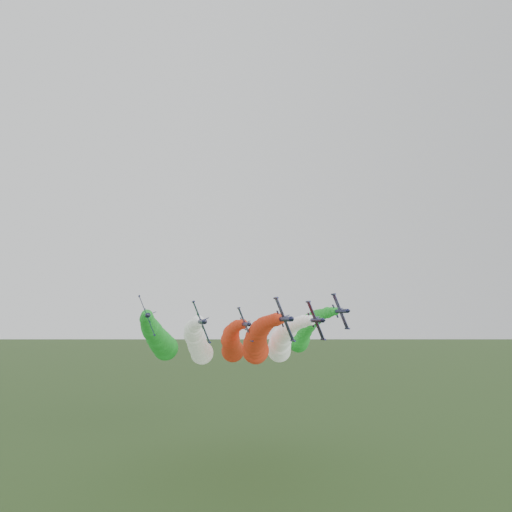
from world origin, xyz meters
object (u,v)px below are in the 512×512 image
at_px(jet_inner_left, 198,343).
at_px(jet_outer_left, 158,338).
at_px(jet_inner_right, 282,342).
at_px(jet_outer_right, 303,333).
at_px(jet_lead, 257,342).
at_px(jet_trail, 232,343).

distance_m(jet_inner_left, jet_outer_left, 12.69).
bearing_deg(jet_inner_right, jet_outer_left, 170.79).
relative_size(jet_outer_left, jet_outer_right, 1.01).
xyz_separation_m(jet_lead, jet_inner_right, (9.85, 10.49, -0.34)).
height_order(jet_outer_left, jet_outer_right, jet_outer_right).
bearing_deg(jet_lead, jet_inner_left, 151.13).
bearing_deg(jet_inner_right, jet_trail, 120.82).
distance_m(jet_outer_left, jet_trail, 26.06).
distance_m(jet_inner_right, jet_outer_right, 11.12).
height_order(jet_inner_left, jet_outer_left, jet_outer_left).
relative_size(jet_inner_left, jet_outer_left, 0.99).
height_order(jet_lead, jet_trail, jet_lead).
height_order(jet_outer_left, jet_trail, jet_outer_left).
bearing_deg(jet_outer_right, jet_outer_left, -178.17).
relative_size(jet_lead, jet_inner_right, 1.00).
xyz_separation_m(jet_inner_left, jet_trail, (13.17, 20.66, -1.09)).
xyz_separation_m(jet_inner_left, jet_inner_right, (23.84, 2.78, -0.11)).
bearing_deg(jet_lead, jet_outer_right, 43.18).
bearing_deg(jet_outer_right, jet_inner_left, -163.57).
xyz_separation_m(jet_lead, jet_trail, (-0.82, 28.38, -1.32)).
bearing_deg(jet_inner_left, jet_outer_left, 139.58).
xyz_separation_m(jet_lead, jet_outer_right, (18.40, 17.27, 1.83)).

